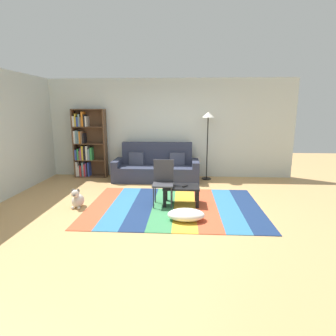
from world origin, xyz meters
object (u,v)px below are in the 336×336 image
at_px(standing_lamp, 208,123).
at_px(tv_remote, 185,186).
at_px(bookshelf, 86,145).
at_px(coffee_table, 181,189).
at_px(couch, 156,168).
at_px(folding_chair, 163,179).
at_px(pouf, 186,215).
at_px(dog, 78,199).

xyz_separation_m(standing_lamp, tv_remote, (-0.60, -2.12, -1.12)).
relative_size(bookshelf, coffee_table, 2.64).
bearing_deg(coffee_table, couch, 109.74).
bearing_deg(standing_lamp, folding_chair, -115.96).
height_order(pouf, tv_remote, tv_remote).
xyz_separation_m(couch, dog, (-1.33, -2.20, -0.18)).
xyz_separation_m(pouf, dog, (-2.11, 0.54, 0.05)).
distance_m(coffee_table, dog, 2.04).
xyz_separation_m(tv_remote, folding_chair, (-0.43, 0.01, 0.14)).
bearing_deg(standing_lamp, tv_remote, -105.68).
bearing_deg(dog, couch, 58.95).
height_order(couch, coffee_table, couch).
bearing_deg(pouf, couch, 105.91).
relative_size(couch, bookshelf, 1.20).
distance_m(couch, dog, 2.58).
height_order(coffee_table, folding_chair, folding_chair).
xyz_separation_m(coffee_table, folding_chair, (-0.36, -0.02, 0.22)).
bearing_deg(bookshelf, folding_chair, -43.75).
bearing_deg(coffee_table, bookshelf, 140.59).
distance_m(bookshelf, coffee_table, 3.51).
height_order(dog, tv_remote, tv_remote).
xyz_separation_m(bookshelf, folding_chair, (2.32, -2.22, -0.37)).
xyz_separation_m(couch, standing_lamp, (1.36, 0.17, 1.17)).
bearing_deg(couch, bookshelf, 171.90).
bearing_deg(couch, dog, -121.05).
xyz_separation_m(bookshelf, pouf, (2.77, -3.02, -0.79)).
relative_size(dog, tv_remote, 2.65).
relative_size(couch, tv_remote, 15.07).
relative_size(standing_lamp, tv_remote, 12.07).
relative_size(pouf, tv_remote, 4.25).
distance_m(couch, coffee_table, 2.03).
bearing_deg(tv_remote, coffee_table, -175.52).
distance_m(coffee_table, tv_remote, 0.12).
height_order(coffee_table, tv_remote, tv_remote).
bearing_deg(tv_remote, dog, -142.61).
xyz_separation_m(bookshelf, tv_remote, (2.75, -2.23, -0.51)).
xyz_separation_m(bookshelf, dog, (0.66, -2.48, -0.74)).
distance_m(tv_remote, folding_chair, 0.45).
distance_m(pouf, standing_lamp, 3.28).
bearing_deg(tv_remote, pouf, -58.02).
bearing_deg(bookshelf, couch, -8.10).
bearing_deg(standing_lamp, dog, -138.50).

